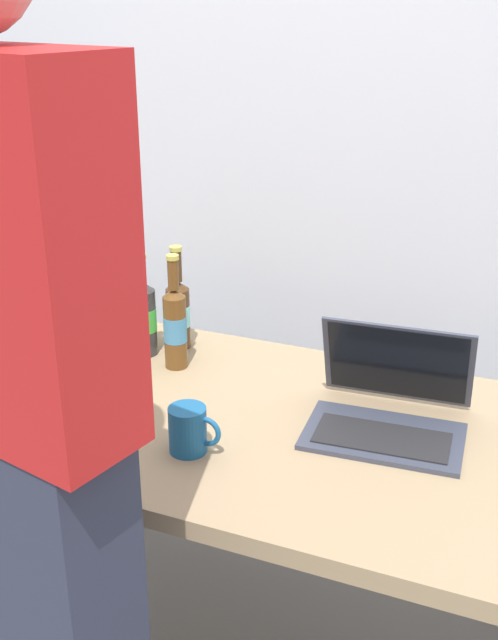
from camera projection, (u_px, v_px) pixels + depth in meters
ground_plane at (237, 634)px, 2.16m from camera, size 8.00×8.00×0.00m
desk at (235, 447)px, 1.93m from camera, size 1.55×0.85×0.70m
laptop at (389, 405)px, 1.81m from camera, size 0.38×0.34×0.24m
beer_bottle_brown at (116, 314)px, 2.19m from camera, size 0.07×0.07×0.28m
beer_bottle_green at (178, 311)px, 2.21m from camera, size 0.07×0.07×0.30m
beer_bottle_amber at (144, 316)px, 2.16m from camera, size 0.07×0.07×0.29m
beer_bottle_dark at (175, 325)px, 2.08m from camera, size 0.06×0.06×0.32m
person_figure at (23, 445)px, 1.31m from camera, size 0.47×0.32×1.82m
coffee_mug at (189, 430)px, 1.71m from camera, size 0.12×0.08×0.11m
back_wall at (338, 119)px, 2.32m from camera, size 6.00×0.10×2.60m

